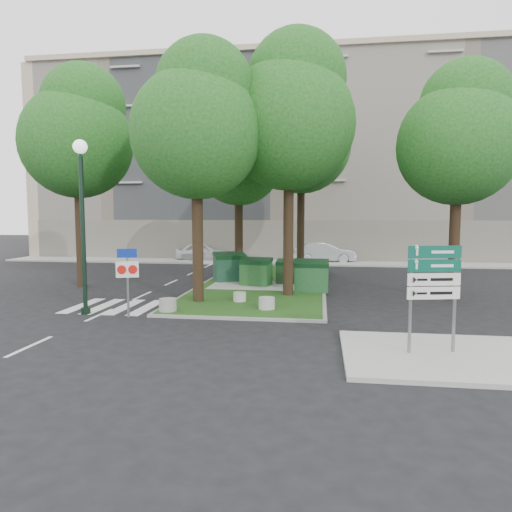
% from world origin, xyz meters
% --- Properties ---
extents(ground, '(120.00, 120.00, 0.00)m').
position_xyz_m(ground, '(0.00, 0.00, 0.00)').
color(ground, black).
rests_on(ground, ground).
extents(median_island, '(6.00, 16.00, 0.12)m').
position_xyz_m(median_island, '(0.50, 8.00, 0.06)').
color(median_island, '#214213').
rests_on(median_island, ground).
extents(median_kerb, '(6.30, 16.30, 0.10)m').
position_xyz_m(median_kerb, '(0.50, 8.00, 0.05)').
color(median_kerb, gray).
rests_on(median_kerb, ground).
extents(sidewalk_corner, '(5.00, 4.00, 0.12)m').
position_xyz_m(sidewalk_corner, '(6.50, -3.50, 0.06)').
color(sidewalk_corner, '#999993').
rests_on(sidewalk_corner, ground).
extents(building_sidewalk, '(42.00, 3.00, 0.12)m').
position_xyz_m(building_sidewalk, '(0.00, 18.50, 0.06)').
color(building_sidewalk, '#999993').
rests_on(building_sidewalk, ground).
extents(zebra_crossing, '(5.00, 3.00, 0.01)m').
position_xyz_m(zebra_crossing, '(-3.75, 1.50, 0.01)').
color(zebra_crossing, silver).
rests_on(zebra_crossing, ground).
extents(apartment_building, '(41.00, 12.00, 16.00)m').
position_xyz_m(apartment_building, '(0.00, 26.00, 8.00)').
color(apartment_building, '#C4B493').
rests_on(apartment_building, ground).
extents(tree_median_near_left, '(5.20, 5.20, 10.53)m').
position_xyz_m(tree_median_near_left, '(-1.41, 2.56, 7.32)').
color(tree_median_near_left, black).
rests_on(tree_median_near_left, ground).
extents(tree_median_near_right, '(5.60, 5.60, 11.46)m').
position_xyz_m(tree_median_near_right, '(2.09, 4.56, 7.99)').
color(tree_median_near_right, black).
rests_on(tree_median_near_right, ground).
extents(tree_median_mid, '(4.80, 4.80, 9.99)m').
position_xyz_m(tree_median_mid, '(-0.91, 9.06, 6.98)').
color(tree_median_mid, black).
rests_on(tree_median_mid, ground).
extents(tree_median_far, '(5.80, 5.80, 11.93)m').
position_xyz_m(tree_median_far, '(2.29, 12.06, 8.32)').
color(tree_median_far, black).
rests_on(tree_median_far, ground).
extents(tree_street_left, '(5.40, 5.40, 11.00)m').
position_xyz_m(tree_street_left, '(-8.41, 6.06, 7.65)').
color(tree_street_left, black).
rests_on(tree_street_left, ground).
extents(tree_street_right, '(5.00, 5.00, 10.06)m').
position_xyz_m(tree_street_right, '(9.09, 5.06, 6.98)').
color(tree_street_right, black).
rests_on(tree_street_right, ground).
extents(dumpster_a, '(1.97, 1.70, 1.53)m').
position_xyz_m(dumpster_a, '(-1.38, 8.30, 0.86)').
color(dumpster_a, '#0E3520').
rests_on(dumpster_a, median_island).
extents(dumpster_b, '(1.64, 1.29, 1.37)m').
position_xyz_m(dumpster_b, '(0.22, 7.03, 0.78)').
color(dumpster_b, '#134216').
rests_on(dumpster_b, median_island).
extents(dumpster_c, '(1.36, 0.99, 1.23)m').
position_xyz_m(dumpster_c, '(1.82, 7.92, 0.71)').
color(dumpster_c, black).
rests_on(dumpster_c, median_island).
extents(dumpster_d, '(1.58, 1.11, 1.46)m').
position_xyz_m(dumpster_d, '(3.00, 5.64, 0.82)').
color(dumpster_d, '#15451D').
rests_on(dumpster_d, median_island).
extents(bollard_left, '(0.63, 0.63, 0.45)m').
position_xyz_m(bollard_left, '(-2.10, 0.50, 0.35)').
color(bollard_left, gray).
rests_on(bollard_left, median_island).
extents(bollard_right, '(0.60, 0.60, 0.43)m').
position_xyz_m(bollard_right, '(1.43, 1.37, 0.34)').
color(bollard_right, '#A1A29D').
rests_on(bollard_right, median_island).
extents(bollard_mid, '(0.51, 0.51, 0.36)m').
position_xyz_m(bollard_mid, '(0.17, 2.71, 0.30)').
color(bollard_mid, '#AAA9A4').
rests_on(bollard_mid, median_island).
extents(litter_bin, '(0.42, 0.42, 0.73)m').
position_xyz_m(litter_bin, '(2.90, 9.66, 0.49)').
color(litter_bin, yellow).
rests_on(litter_bin, median_island).
extents(street_lamp, '(0.50, 0.50, 6.27)m').
position_xyz_m(street_lamp, '(-5.10, 0.12, 3.94)').
color(street_lamp, black).
rests_on(street_lamp, ground).
extents(traffic_sign_pole, '(0.75, 0.29, 2.59)m').
position_xyz_m(traffic_sign_pole, '(-3.30, -0.21, 1.66)').
color(traffic_sign_pole, slate).
rests_on(traffic_sign_pole, ground).
extents(directional_sign, '(1.34, 0.34, 2.73)m').
position_xyz_m(directional_sign, '(6.23, -3.37, 1.93)').
color(directional_sign, slate).
rests_on(directional_sign, sidewalk_corner).
extents(car_white, '(4.36, 2.19, 1.43)m').
position_xyz_m(car_white, '(-5.80, 19.50, 0.71)').
color(car_white, silver).
rests_on(car_white, ground).
extents(car_silver, '(4.82, 2.19, 1.53)m').
position_xyz_m(car_silver, '(3.64, 19.50, 0.77)').
color(car_silver, '#A0A2A8').
rests_on(car_silver, ground).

